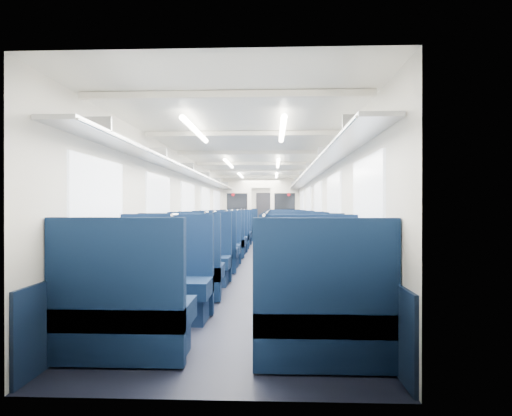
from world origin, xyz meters
The scene contains 41 objects.
floor centered at (0.00, 0.00, 0.00)m, with size 2.80×18.00×0.01m, color black.
ceiling centered at (0.00, 0.00, 2.35)m, with size 2.80×18.00×0.01m, color white.
wall_left centered at (-1.40, 0.00, 1.18)m, with size 0.02×18.00×2.35m, color silver.
dado_left centered at (-1.39, 0.00, 0.35)m, with size 0.03×17.90×0.70m, color #101E36.
wall_right centered at (1.40, 0.00, 1.18)m, with size 0.02×18.00×2.35m, color silver.
dado_right centered at (1.39, 0.00, 0.35)m, with size 0.03×17.90×0.70m, color #101E36.
wall_far centered at (0.00, 9.00, 1.18)m, with size 2.80×0.02×2.35m, color silver.
luggage_rack_left centered at (-1.21, 0.00, 1.97)m, with size 0.36×17.40×0.18m.
luggage_rack_right centered at (1.21, 0.00, 1.97)m, with size 0.36×17.40×0.18m.
windows centered at (0.00, -0.46, 1.42)m, with size 2.78×15.60×0.75m.
ceiling_fittings centered at (0.00, -0.26, 2.29)m, with size 2.70×16.06×0.11m.
end_door centered at (0.00, 8.94, 1.00)m, with size 0.75×0.06×2.00m, color black.
bulkhead centered at (0.00, 3.59, 1.23)m, with size 2.80×0.10×2.35m.
seat_0 centered at (-0.83, -8.32, 0.38)m, with size 1.11×0.62×1.24m.
seat_1 centered at (0.83, -8.39, 0.38)m, with size 1.11×0.62×1.24m.
seat_2 centered at (-0.83, -7.02, 0.38)m, with size 1.11×0.62×1.24m.
seat_3 centered at (0.83, -7.23, 0.38)m, with size 1.11×0.62×1.24m.
seat_4 centered at (-0.83, -6.03, 0.38)m, with size 1.11×0.62×1.24m.
seat_5 centered at (0.83, -5.95, 0.38)m, with size 1.11×0.62×1.24m.
seat_6 centered at (-0.83, -4.84, 0.38)m, with size 1.11×0.62×1.24m.
seat_7 centered at (0.83, -4.91, 0.38)m, with size 1.11×0.62×1.24m.
seat_8 centered at (-0.83, -3.61, 0.38)m, with size 1.11×0.62×1.24m.
seat_9 centered at (0.83, -3.69, 0.38)m, with size 1.11×0.62×1.24m.
seat_10 centered at (-0.83, -2.63, 0.38)m, with size 1.11×0.62×1.24m.
seat_11 centered at (0.83, -2.53, 0.38)m, with size 1.11×0.62×1.24m.
seat_12 centered at (-0.83, -1.27, 0.38)m, with size 1.11×0.62×1.24m.
seat_13 centered at (0.83, -1.44, 0.38)m, with size 1.11×0.62×1.24m.
seat_14 centered at (-0.83, -0.23, 0.38)m, with size 1.11×0.62×1.24m.
seat_15 centered at (0.83, -0.27, 0.38)m, with size 1.11×0.62×1.24m.
seat_16 centered at (-0.83, 0.99, 0.38)m, with size 1.11×0.62×1.24m.
seat_17 centered at (0.83, 0.92, 0.38)m, with size 1.11×0.62×1.24m.
seat_18 centered at (-0.83, 2.16, 0.38)m, with size 1.11×0.62×1.24m.
seat_19 centered at (0.83, 2.00, 0.38)m, with size 1.11×0.62×1.24m.
seat_20 centered at (-0.83, 4.09, 0.38)m, with size 1.11×0.62×1.24m.
seat_21 centered at (0.83, 4.12, 0.38)m, with size 1.11×0.62×1.24m.
seat_22 centered at (-0.83, 5.24, 0.38)m, with size 1.11×0.62×1.24m.
seat_23 centered at (0.83, 5.39, 0.38)m, with size 1.11×0.62×1.24m.
seat_24 centered at (-0.83, 6.49, 0.38)m, with size 1.11×0.62×1.24m.
seat_25 centered at (0.83, 6.38, 0.38)m, with size 1.11×0.62×1.24m.
seat_26 centered at (-0.83, 7.64, 0.38)m, with size 1.11×0.62×1.24m.
seat_27 centered at (0.83, 7.49, 0.38)m, with size 1.11×0.62×1.24m.
Camera 1 is at (0.42, -11.76, 1.29)m, focal length 29.28 mm.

